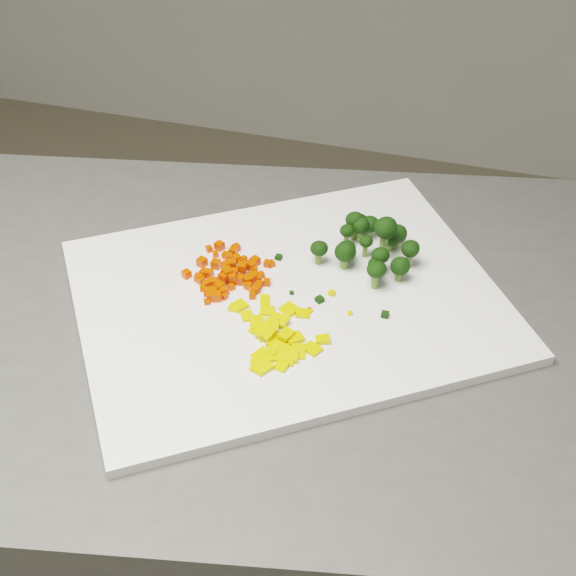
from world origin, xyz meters
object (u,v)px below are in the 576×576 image
(counter_block, at_px, (282,537))
(carrot_pile, at_px, (230,264))
(broccoli_pile, at_px, (366,238))
(cutting_board, at_px, (288,299))
(pepper_pile, at_px, (271,326))

(counter_block, xyz_separation_m, carrot_pile, (-0.07, 0.04, 0.48))
(carrot_pile, xyz_separation_m, broccoli_pile, (0.15, 0.07, 0.01))
(cutting_board, bearing_deg, broccoli_pile, 52.76)
(counter_block, xyz_separation_m, pepper_pile, (0.00, -0.04, 0.47))
(broccoli_pile, bearing_deg, pepper_pile, -114.41)
(pepper_pile, bearing_deg, cutting_board, 89.33)
(cutting_board, relative_size, pepper_pile, 3.88)
(counter_block, bearing_deg, pepper_pile, -87.55)
(carrot_pile, xyz_separation_m, pepper_pile, (0.07, -0.08, -0.01))
(carrot_pile, distance_m, broccoli_pile, 0.16)
(counter_block, height_order, cutting_board, cutting_board)
(carrot_pile, distance_m, pepper_pile, 0.11)
(counter_block, height_order, pepper_pile, pepper_pile)
(cutting_board, xyz_separation_m, carrot_pile, (-0.08, 0.02, 0.02))
(counter_block, bearing_deg, carrot_pile, 151.82)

